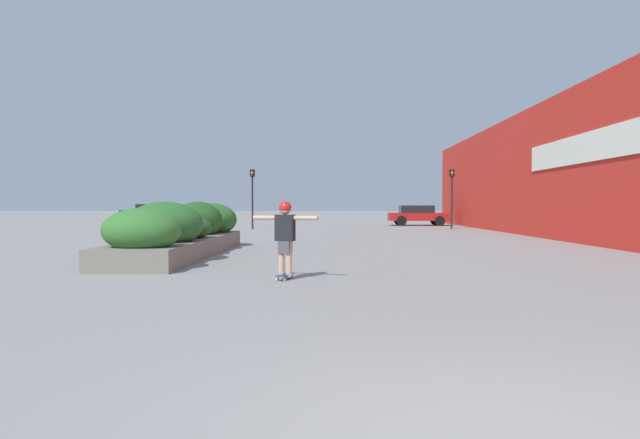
{
  "coord_description": "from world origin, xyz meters",
  "views": [
    {
      "loc": [
        -1.1,
        -3.35,
        1.41
      ],
      "look_at": [
        -1.44,
        13.31,
        1.01
      ],
      "focal_mm": 32.0,
      "sensor_mm": 36.0,
      "label": 1
    }
  ],
  "objects_px": {
    "car_center_left": "(418,215)",
    "traffic_light_left": "(252,188)",
    "skateboard": "(285,276)",
    "skateboarder": "(285,230)",
    "car_leftmost": "(154,214)",
    "traffic_light_right": "(452,188)"
  },
  "relations": [
    {
      "from": "car_leftmost",
      "to": "traffic_light_left",
      "type": "relative_size",
      "value": 1.2
    },
    {
      "from": "car_center_left",
      "to": "traffic_light_right",
      "type": "relative_size",
      "value": 1.18
    },
    {
      "from": "traffic_light_right",
      "to": "car_leftmost",
      "type": "bearing_deg",
      "value": 162.31
    },
    {
      "from": "car_leftmost",
      "to": "traffic_light_right",
      "type": "xyz_separation_m",
      "value": [
        20.24,
        -6.45,
        1.64
      ]
    },
    {
      "from": "car_leftmost",
      "to": "traffic_light_right",
      "type": "height_order",
      "value": "traffic_light_right"
    },
    {
      "from": "skateboarder",
      "to": "car_leftmost",
      "type": "distance_m",
      "value": 32.62
    },
    {
      "from": "car_leftmost",
      "to": "skateboarder",
      "type": "bearing_deg",
      "value": -158.3
    },
    {
      "from": "car_leftmost",
      "to": "car_center_left",
      "type": "relative_size",
      "value": 1.01
    },
    {
      "from": "skateboard",
      "to": "traffic_light_left",
      "type": "distance_m",
      "value": 24.02
    },
    {
      "from": "car_center_left",
      "to": "traffic_light_left",
      "type": "bearing_deg",
      "value": -59.57
    },
    {
      "from": "skateboard",
      "to": "car_leftmost",
      "type": "height_order",
      "value": "car_leftmost"
    },
    {
      "from": "skateboard",
      "to": "traffic_light_right",
      "type": "xyz_separation_m",
      "value": [
        8.18,
        23.85,
        2.39
      ]
    },
    {
      "from": "skateboard",
      "to": "car_center_left",
      "type": "xyz_separation_m",
      "value": [
        7.08,
        30.03,
        0.7
      ]
    },
    {
      "from": "skateboarder",
      "to": "car_leftmost",
      "type": "relative_size",
      "value": 0.32
    },
    {
      "from": "traffic_light_left",
      "to": "skateboard",
      "type": "bearing_deg",
      "value": -80.59
    },
    {
      "from": "car_center_left",
      "to": "traffic_light_left",
      "type": "relative_size",
      "value": 1.19
    },
    {
      "from": "car_leftmost",
      "to": "traffic_light_left",
      "type": "xyz_separation_m",
      "value": [
        8.15,
        -6.73,
        1.63
      ]
    },
    {
      "from": "skateboard",
      "to": "skateboarder",
      "type": "xyz_separation_m",
      "value": [
        0.0,
        0.0,
        0.88
      ]
    },
    {
      "from": "skateboard",
      "to": "skateboarder",
      "type": "relative_size",
      "value": 0.45
    },
    {
      "from": "skateboard",
      "to": "skateboarder",
      "type": "height_order",
      "value": "skateboarder"
    },
    {
      "from": "traffic_light_left",
      "to": "traffic_light_right",
      "type": "relative_size",
      "value": 1.0
    },
    {
      "from": "skateboard",
      "to": "traffic_light_right",
      "type": "bearing_deg",
      "value": 88.35
    }
  ]
}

